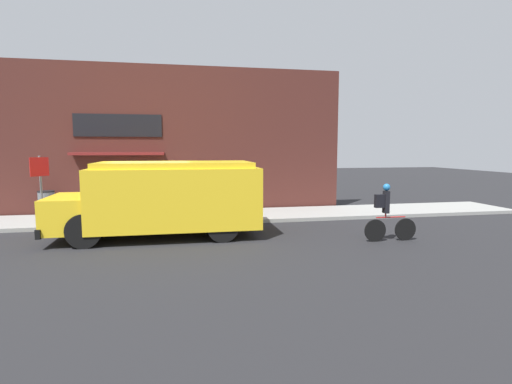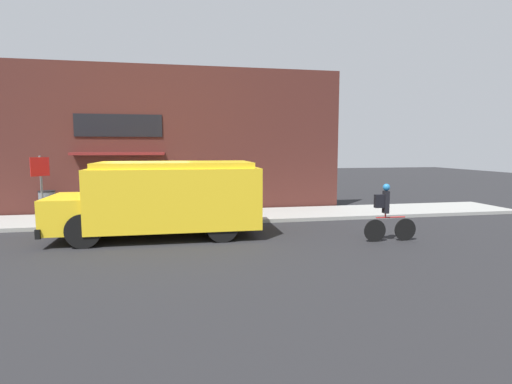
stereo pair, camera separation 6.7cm
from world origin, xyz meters
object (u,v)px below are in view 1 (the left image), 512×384
object	(u,v)px
school_bus	(165,197)
stop_sign_post	(40,178)
cyclist	(387,213)
trash_bin	(47,204)

from	to	relation	value
school_bus	stop_sign_post	xyz separation A→B (m)	(-3.93, 2.11, 0.44)
school_bus	stop_sign_post	bearing A→B (deg)	152.17
cyclist	stop_sign_post	world-z (taller)	stop_sign_post
trash_bin	stop_sign_post	bearing A→B (deg)	-78.63
cyclist	school_bus	bearing A→B (deg)	165.02
stop_sign_post	trash_bin	world-z (taller)	stop_sign_post
cyclist	trash_bin	bearing A→B (deg)	153.81
school_bus	cyclist	xyz separation A→B (m)	(5.97, -1.80, -0.38)
school_bus	trash_bin	size ratio (longest dim) A/B	6.32
stop_sign_post	school_bus	bearing A→B (deg)	-28.25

